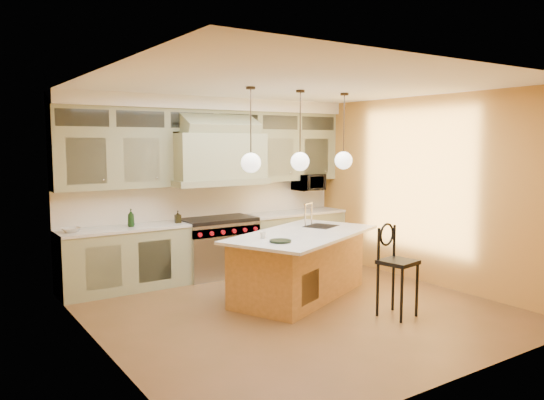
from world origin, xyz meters
TOP-DOWN VIEW (x-y plane):
  - floor at (0.00, 0.00)m, footprint 5.00×5.00m
  - ceiling at (0.00, 0.00)m, footprint 5.00×5.00m
  - wall_back at (0.00, 2.50)m, footprint 5.00×0.00m
  - wall_front at (0.00, -2.50)m, footprint 5.00×0.00m
  - wall_left at (-2.50, 0.00)m, footprint 0.00×5.00m
  - wall_right at (2.50, 0.00)m, footprint 0.00×5.00m
  - back_cabinetry at (0.00, 2.23)m, footprint 5.00×0.77m
  - range at (0.00, 2.14)m, footprint 1.20×0.74m
  - kitchen_island at (0.41, 0.45)m, footprint 2.69×2.12m
  - counter_stool at (0.89, -0.91)m, footprint 0.48×0.48m
  - microwave at (1.95, 2.25)m, footprint 0.54×0.37m
  - oil_bottle_a at (-1.44, 2.15)m, footprint 0.10×0.10m
  - oil_bottle_b at (-0.72, 2.10)m, footprint 0.09×0.09m
  - fruit_bowl at (-2.30, 2.15)m, footprint 0.26×0.26m
  - cup at (-0.28, 0.35)m, footprint 0.11×0.11m
  - pendant_left at (-0.40, 0.45)m, footprint 0.26×0.26m
  - pendant_center at (0.40, 0.45)m, footprint 0.26×0.26m
  - pendant_right at (1.20, 0.45)m, footprint 0.26×0.26m

SIDE VIEW (x-z plane):
  - floor at x=0.00m, z-range 0.00..0.00m
  - kitchen_island at x=0.41m, z-range -0.20..1.15m
  - range at x=0.00m, z-range 0.01..0.97m
  - counter_stool at x=0.89m, z-range 0.08..1.26m
  - cup at x=-0.28m, z-range 0.92..1.01m
  - fruit_bowl at x=-2.30m, z-range 0.94..1.00m
  - oil_bottle_b at x=-0.72m, z-range 0.94..1.13m
  - oil_bottle_a at x=-1.44m, z-range 0.94..1.21m
  - back_cabinetry at x=0.00m, z-range -0.02..2.88m
  - microwave at x=1.95m, z-range 1.30..1.60m
  - wall_back at x=0.00m, z-range -1.05..3.95m
  - wall_front at x=0.00m, z-range -1.05..3.95m
  - wall_left at x=-2.50m, z-range -1.05..3.95m
  - wall_right at x=2.50m, z-range -1.05..3.95m
  - pendant_left at x=-0.40m, z-range 1.39..2.50m
  - pendant_center at x=0.40m, z-range 1.39..2.50m
  - pendant_right at x=1.20m, z-range 1.39..2.50m
  - ceiling at x=0.00m, z-range 2.90..2.90m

